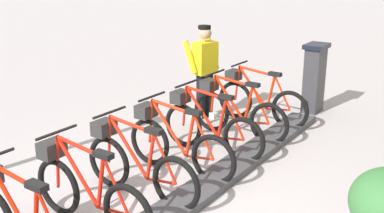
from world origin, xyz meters
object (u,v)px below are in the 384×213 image
at_px(payment_kiosk, 314,77).
at_px(bike_docked_3, 176,143).
at_px(bike_docked_4, 136,164).
at_px(worker_near_rack, 205,69).
at_px(bike_docked_2, 208,125).
at_px(bike_docked_1, 235,111).
at_px(bike_docked_0, 258,99).
at_px(bike_docked_5, 86,190).

xyz_separation_m(payment_kiosk, bike_docked_3, (0.57, 3.57, -0.24)).
bearing_deg(bike_docked_4, payment_kiosk, -97.43).
bearing_deg(worker_near_rack, bike_docked_2, 124.58).
distance_m(payment_kiosk, bike_docked_4, 4.43).
bearing_deg(bike_docked_1, bike_docked_4, 90.00).
xyz_separation_m(bike_docked_0, bike_docked_3, (0.00, 2.44, 0.00)).
height_order(bike_docked_0, bike_docked_4, same).
distance_m(bike_docked_0, bike_docked_3, 2.44).
xyz_separation_m(bike_docked_1, bike_docked_2, (0.00, 0.81, 0.00)).
distance_m(bike_docked_3, worker_near_rack, 2.37).
distance_m(bike_docked_4, worker_near_rack, 3.12).
relative_size(bike_docked_1, bike_docked_4, 1.00).
xyz_separation_m(bike_docked_0, worker_near_rack, (0.91, 0.31, 0.48)).
height_order(payment_kiosk, bike_docked_4, payment_kiosk).
bearing_deg(bike_docked_3, payment_kiosk, -99.10).
height_order(payment_kiosk, bike_docked_1, payment_kiosk).
height_order(bike_docked_1, bike_docked_5, same).
height_order(payment_kiosk, bike_docked_3, payment_kiosk).
bearing_deg(worker_near_rack, bike_docked_4, 107.17).
height_order(bike_docked_3, bike_docked_4, same).
bearing_deg(bike_docked_3, bike_docked_4, 90.00).
bearing_deg(worker_near_rack, payment_kiosk, -135.94).
relative_size(bike_docked_1, bike_docked_2, 1.00).
height_order(bike_docked_2, bike_docked_5, same).
distance_m(bike_docked_1, bike_docked_5, 3.25).
xyz_separation_m(bike_docked_2, bike_docked_5, (0.00, 2.44, 0.00)).
distance_m(bike_docked_0, bike_docked_4, 3.25).
bearing_deg(bike_docked_5, bike_docked_2, -90.00).
height_order(payment_kiosk, bike_docked_5, payment_kiosk).
height_order(bike_docked_2, bike_docked_4, same).
distance_m(bike_docked_0, bike_docked_2, 1.63).
height_order(bike_docked_1, worker_near_rack, worker_near_rack).
relative_size(payment_kiosk, bike_docked_1, 0.74).
relative_size(payment_kiosk, bike_docked_0, 0.74).
bearing_deg(payment_kiosk, bike_docked_5, 83.72).
xyz_separation_m(payment_kiosk, bike_docked_2, (0.57, 2.76, -0.24)).
relative_size(payment_kiosk, bike_docked_5, 0.74).
xyz_separation_m(bike_docked_3, worker_near_rack, (0.91, -2.13, 0.48)).
relative_size(bike_docked_5, worker_near_rack, 1.04).
relative_size(payment_kiosk, bike_docked_3, 0.74).
height_order(bike_docked_1, bike_docked_2, same).
height_order(bike_docked_2, worker_near_rack, worker_near_rack).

